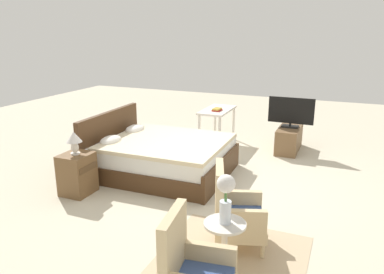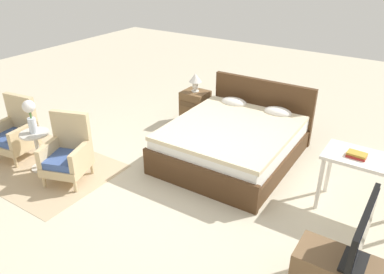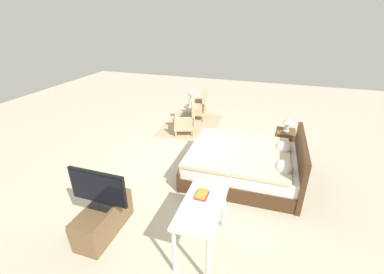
{
  "view_description": "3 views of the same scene",
  "coord_description": "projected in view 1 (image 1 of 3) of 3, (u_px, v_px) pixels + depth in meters",
  "views": [
    {
      "loc": [
        -5.07,
        -1.75,
        2.31
      ],
      "look_at": [
        -0.08,
        0.34,
        0.74
      ],
      "focal_mm": 35.0,
      "sensor_mm": 36.0,
      "label": 1
    },
    {
      "loc": [
        2.29,
        -3.5,
        2.88
      ],
      "look_at": [
        0.05,
        -0.08,
        0.79
      ],
      "focal_mm": 35.0,
      "sensor_mm": 36.0,
      "label": 2
    },
    {
      "loc": [
        4.48,
        1.31,
        2.94
      ],
      "look_at": [
        0.08,
        -0.1,
        0.71
      ],
      "focal_mm": 24.0,
      "sensor_mm": 36.0,
      "label": 3
    }
  ],
  "objects": [
    {
      "name": "book_stack",
      "position": [
        217.0,
        110.0,
        7.41
      ],
      "size": [
        0.22,
        0.16,
        0.05
      ],
      "color": "#AD2823",
      "rests_on": "vanity_desk"
    },
    {
      "name": "table_lamp",
      "position": [
        74.0,
        140.0,
        5.24
      ],
      "size": [
        0.22,
        0.22,
        0.33
      ],
      "color": "silver",
      "rests_on": "nightstand"
    },
    {
      "name": "ground_plane",
      "position": [
        214.0,
        184.0,
        5.78
      ],
      "size": [
        16.0,
        16.0,
        0.0
      ],
      "primitive_type": "plane",
      "color": "beige"
    },
    {
      "name": "flower_vase",
      "position": [
        226.0,
        194.0,
        3.39
      ],
      "size": [
        0.17,
        0.17,
        0.48
      ],
      "color": "silver",
      "rests_on": "side_table"
    },
    {
      "name": "armchair_by_window_right",
      "position": [
        235.0,
        214.0,
        4.05
      ],
      "size": [
        0.69,
        0.69,
        0.92
      ],
      "color": "#CCB284",
      "rests_on": "floor_rug"
    },
    {
      "name": "tv_flatscreen",
      "position": [
        291.0,
        112.0,
        7.18
      ],
      "size": [
        0.2,
        0.86,
        0.58
      ],
      "color": "black",
      "rests_on": "tv_stand"
    },
    {
      "name": "bed",
      "position": [
        160.0,
        156.0,
        6.16
      ],
      "size": [
        1.74,
        2.12,
        0.96
      ],
      "color": "#472D19",
      "rests_on": "ground_plane"
    },
    {
      "name": "nightstand",
      "position": [
        77.0,
        174.0,
        5.38
      ],
      "size": [
        0.44,
        0.41,
        0.6
      ],
      "color": "brown",
      "rests_on": "ground_plane"
    },
    {
      "name": "vanity_desk",
      "position": [
        217.0,
        114.0,
        7.61
      ],
      "size": [
        1.04,
        0.52,
        0.74
      ],
      "color": "silver",
      "rests_on": "ground_plane"
    },
    {
      "name": "tv_stand",
      "position": [
        289.0,
        139.0,
        7.33
      ],
      "size": [
        0.96,
        0.4,
        0.47
      ],
      "color": "brown",
      "rests_on": "ground_plane"
    },
    {
      "name": "side_table",
      "position": [
        224.0,
        243.0,
        3.53
      ],
      "size": [
        0.4,
        0.4,
        0.58
      ],
      "color": "beige",
      "rests_on": "ground_plane"
    }
  ]
}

